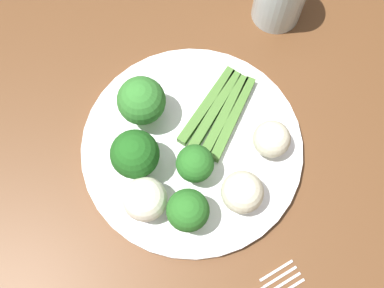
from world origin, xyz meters
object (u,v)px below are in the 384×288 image
object	(u,v)px
dining_table	(194,155)
cauliflower_back_right	(242,192)
broccoli_outer_edge	(195,164)
cauliflower_front	(272,139)
broccoli_front_left	(188,211)
plate	(192,147)
broccoli_left	(135,154)
broccoli_back	(142,101)
asparagus_bundle	(220,112)
cauliflower_edge	(145,199)

from	to	relation	value
dining_table	cauliflower_back_right	world-z (taller)	cauliflower_back_right
broccoli_outer_edge	cauliflower_front	distance (m)	0.10
cauliflower_front	broccoli_front_left	bearing A→B (deg)	-73.03
plate	cauliflower_back_right	size ratio (longest dim) A/B	5.56
broccoli_left	cauliflower_front	distance (m)	0.16
broccoli_front_left	cauliflower_back_right	distance (m)	0.07
dining_table	broccoli_back	world-z (taller)	broccoli_back
broccoli_left	cauliflower_front	world-z (taller)	broccoli_left
broccoli_left	broccoli_back	world-z (taller)	broccoli_back
asparagus_bundle	cauliflower_back_right	size ratio (longest dim) A/B	2.53
dining_table	cauliflower_edge	world-z (taller)	cauliflower_edge
broccoli_back	cauliflower_back_right	world-z (taller)	broccoli_back
plate	cauliflower_back_right	world-z (taller)	cauliflower_back_right
asparagus_bundle	cauliflower_edge	world-z (taller)	cauliflower_edge
broccoli_left	cauliflower_back_right	distance (m)	0.13
cauliflower_front	broccoli_outer_edge	bearing A→B (deg)	-94.53
plate	broccoli_back	bearing A→B (deg)	-149.11
dining_table	plate	bearing A→B (deg)	-31.42
broccoli_left	broccoli_back	size ratio (longest dim) A/B	0.97
broccoli_front_left	broccoli_back	bearing A→B (deg)	178.57
plate	asparagus_bundle	distance (m)	0.06
plate	cauliflower_back_right	xyz separation A→B (m)	(0.08, 0.03, 0.03)
broccoli_left	cauliflower_edge	size ratio (longest dim) A/B	1.35
dining_table	broccoli_back	bearing A→B (deg)	-133.19
broccoli_left	broccoli_outer_edge	xyz separation A→B (m)	(0.04, 0.06, -0.01)
broccoli_back	cauliflower_edge	world-z (taller)	broccoli_back
broccoli_left	cauliflower_edge	xyz separation A→B (m)	(0.05, -0.01, -0.01)
broccoli_left	asparagus_bundle	bearing A→B (deg)	99.45
cauliflower_front	cauliflower_edge	size ratio (longest dim) A/B	0.88
dining_table	broccoli_outer_edge	xyz separation A→B (m)	(0.05, -0.02, 0.13)
dining_table	broccoli_front_left	bearing A→B (deg)	-28.24
plate	asparagus_bundle	world-z (taller)	asparagus_bundle
dining_table	plate	world-z (taller)	plate
broccoli_back	cauliflower_edge	bearing A→B (deg)	-21.24
broccoli_outer_edge	broccoli_back	bearing A→B (deg)	-164.25
plate	broccoli_left	world-z (taller)	broccoli_left
dining_table	broccoli_outer_edge	size ratio (longest dim) A/B	27.25
asparagus_bundle	dining_table	bearing A→B (deg)	-27.33
asparagus_bundle	broccoli_back	bearing A→B (deg)	-61.00
plate	broccoli_left	size ratio (longest dim) A/B	3.96
dining_table	broccoli_left	world-z (taller)	broccoli_left
cauliflower_back_right	cauliflower_front	distance (m)	0.08
plate	cauliflower_front	distance (m)	0.10
broccoli_back	broccoli_outer_edge	xyz separation A→B (m)	(0.09, 0.03, -0.01)
broccoli_left	broccoli_front_left	world-z (taller)	broccoli_left
broccoli_left	broccoli_back	distance (m)	0.07
broccoli_back	cauliflower_back_right	xyz separation A→B (m)	(0.15, 0.06, -0.02)
broccoli_left	broccoli_outer_edge	world-z (taller)	broccoli_left
dining_table	broccoli_front_left	xyz separation A→B (m)	(0.10, -0.05, 0.14)
broccoli_back	cauliflower_front	bearing A→B (deg)	50.54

